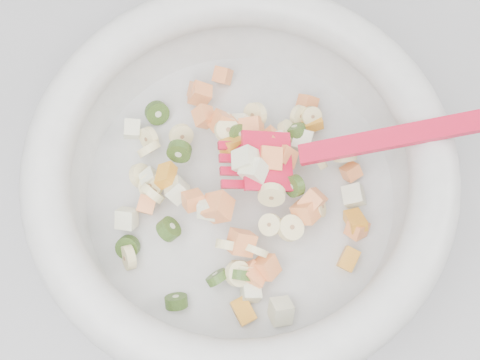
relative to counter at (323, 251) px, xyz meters
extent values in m
cube|color=#A8A7AD|center=(0.00, 0.00, 0.00)|extent=(2.00, 0.60, 0.90)
cylinder|color=silver|center=(-0.16, -0.03, 0.46)|extent=(0.35, 0.35, 0.02)
torus|color=silver|center=(-0.16, -0.03, 0.54)|extent=(0.42, 0.42, 0.05)
cylinder|color=beige|center=(-0.08, 0.04, 0.49)|extent=(0.03, 0.02, 0.03)
cylinder|color=beige|center=(-0.04, -0.01, 0.48)|extent=(0.03, 0.02, 0.03)
cylinder|color=beige|center=(-0.07, 0.04, 0.49)|extent=(0.03, 0.03, 0.02)
cylinder|color=beige|center=(-0.17, -0.12, 0.49)|extent=(0.03, 0.03, 0.03)
cylinder|color=beige|center=(-0.26, 0.00, 0.48)|extent=(0.02, 0.03, 0.03)
cylinder|color=beige|center=(-0.10, 0.02, 0.50)|extent=(0.03, 0.03, 0.03)
cylinder|color=beige|center=(-0.17, -0.12, 0.50)|extent=(0.04, 0.04, 0.02)
cylinder|color=beige|center=(-0.07, -0.01, 0.50)|extent=(0.02, 0.04, 0.04)
cylinder|color=beige|center=(-0.12, -0.09, 0.50)|extent=(0.03, 0.03, 0.02)
cylinder|color=beige|center=(-0.28, -0.09, 0.48)|extent=(0.02, 0.04, 0.04)
cylinder|color=beige|center=(-0.25, -0.03, 0.50)|extent=(0.03, 0.03, 0.03)
cylinder|color=beige|center=(-0.18, -0.10, 0.50)|extent=(0.03, 0.02, 0.03)
cylinder|color=beige|center=(-0.15, -0.11, 0.50)|extent=(0.04, 0.02, 0.04)
cylinder|color=beige|center=(-0.08, -0.07, 0.49)|extent=(0.02, 0.03, 0.03)
cylinder|color=beige|center=(-0.13, -0.06, 0.52)|extent=(0.03, 0.02, 0.03)
cylinder|color=beige|center=(-0.14, -0.08, 0.50)|extent=(0.03, 0.03, 0.02)
cylinder|color=beige|center=(-0.25, 0.04, 0.48)|extent=(0.03, 0.03, 0.03)
cylinder|color=beige|center=(-0.13, 0.04, 0.50)|extent=(0.03, 0.04, 0.03)
cylinder|color=beige|center=(-0.25, -0.02, 0.49)|extent=(0.03, 0.04, 0.02)
cylinder|color=beige|center=(-0.21, 0.03, 0.49)|extent=(0.03, 0.03, 0.03)
cylinder|color=beige|center=(-0.25, 0.02, 0.49)|extent=(0.04, 0.02, 0.04)
cylinder|color=beige|center=(-0.17, 0.02, 0.51)|extent=(0.04, 0.04, 0.02)
cube|color=#FF9050|center=(-0.09, -0.06, 0.50)|extent=(0.03, 0.03, 0.03)
cube|color=#FF9050|center=(-0.04, -0.03, 0.48)|extent=(0.02, 0.03, 0.02)
cube|color=#FF9050|center=(-0.19, 0.08, 0.49)|extent=(0.03, 0.02, 0.03)
cube|color=#FF9050|center=(-0.14, 0.03, 0.50)|extent=(0.03, 0.03, 0.03)
cube|color=#FF9050|center=(-0.07, 0.06, 0.48)|extent=(0.03, 0.03, 0.03)
cube|color=#FF9050|center=(-0.17, -0.10, 0.50)|extent=(0.03, 0.03, 0.04)
cube|color=#FF9050|center=(-0.19, 0.09, 0.49)|extent=(0.03, 0.03, 0.03)
cube|color=#FF9050|center=(-0.17, 0.04, 0.50)|extent=(0.04, 0.03, 0.04)
cube|color=#FF9050|center=(-0.10, -0.07, 0.50)|extent=(0.03, 0.03, 0.03)
cube|color=#FF9050|center=(-0.19, 0.05, 0.50)|extent=(0.03, 0.02, 0.02)
cube|color=#FF9050|center=(-0.21, -0.05, 0.51)|extent=(0.02, 0.03, 0.03)
cube|color=#FF9050|center=(-0.05, -0.09, 0.48)|extent=(0.03, 0.03, 0.03)
cube|color=#FF9050|center=(-0.11, -0.01, 0.51)|extent=(0.04, 0.03, 0.03)
cube|color=#FF9050|center=(-0.12, 0.00, 0.51)|extent=(0.03, 0.04, 0.04)
cube|color=#FF9050|center=(-0.26, -0.04, 0.49)|extent=(0.02, 0.03, 0.02)
cube|color=#FF9050|center=(-0.16, -0.13, 0.49)|extent=(0.03, 0.03, 0.03)
cube|color=#FF9050|center=(-0.19, -0.06, 0.51)|extent=(0.04, 0.03, 0.03)
cube|color=#FF9050|center=(-0.13, -0.02, 0.52)|extent=(0.03, 0.03, 0.03)
cube|color=#FF9050|center=(-0.15, -0.12, 0.49)|extent=(0.03, 0.03, 0.03)
cube|color=#FF9050|center=(-0.16, 0.11, 0.48)|extent=(0.03, 0.03, 0.03)
cylinder|color=#5E9632|center=(-0.24, 0.07, 0.48)|extent=(0.04, 0.03, 0.03)
cylinder|color=#5E9632|center=(-0.24, -0.14, 0.48)|extent=(0.03, 0.02, 0.03)
cylinder|color=#5E9632|center=(-0.17, -0.13, 0.49)|extent=(0.03, 0.02, 0.03)
cylinder|color=#5E9632|center=(-0.15, -0.01, 0.52)|extent=(0.03, 0.03, 0.03)
cylinder|color=#5E9632|center=(-0.09, 0.02, 0.50)|extent=(0.03, 0.02, 0.03)
cylinder|color=#5E9632|center=(-0.20, -0.13, 0.49)|extent=(0.03, 0.02, 0.03)
cylinder|color=#5E9632|center=(-0.22, 0.01, 0.51)|extent=(0.04, 0.02, 0.04)
cylinder|color=#5E9632|center=(-0.16, 0.02, 0.51)|extent=(0.03, 0.03, 0.03)
cylinder|color=#5E9632|center=(-0.24, -0.07, 0.50)|extent=(0.03, 0.03, 0.03)
cylinder|color=#5E9632|center=(-0.11, -0.05, 0.51)|extent=(0.02, 0.03, 0.03)
cylinder|color=#5E9632|center=(-0.28, -0.08, 0.48)|extent=(0.03, 0.03, 0.02)
cube|color=white|center=(-0.09, 0.01, 0.49)|extent=(0.03, 0.03, 0.03)
cube|color=white|center=(-0.27, 0.05, 0.48)|extent=(0.02, 0.02, 0.03)
cube|color=white|center=(-0.28, -0.05, 0.49)|extent=(0.03, 0.03, 0.03)
cube|color=white|center=(-0.15, 0.03, 0.50)|extent=(0.03, 0.03, 0.03)
cube|color=white|center=(-0.25, -0.01, 0.49)|extent=(0.02, 0.02, 0.03)
cube|color=white|center=(-0.15, -0.02, 0.53)|extent=(0.03, 0.02, 0.03)
cube|color=white|center=(-0.12, 0.01, 0.50)|extent=(0.02, 0.03, 0.03)
cube|color=white|center=(-0.04, -0.06, 0.48)|extent=(0.03, 0.02, 0.03)
cube|color=white|center=(-0.22, -0.03, 0.50)|extent=(0.03, 0.03, 0.03)
cube|color=white|center=(-0.17, 0.04, 0.50)|extent=(0.02, 0.03, 0.02)
cube|color=white|center=(-0.16, -0.14, 0.48)|extent=(0.02, 0.02, 0.02)
cube|color=white|center=(-0.15, -0.03, 0.53)|extent=(0.03, 0.03, 0.03)
cube|color=white|center=(-0.19, -0.06, 0.51)|extent=(0.03, 0.03, 0.03)
cube|color=white|center=(-0.14, -0.16, 0.48)|extent=(0.03, 0.03, 0.03)
cube|color=orange|center=(-0.23, -0.01, 0.50)|extent=(0.03, 0.03, 0.03)
cube|color=orange|center=(-0.16, 0.01, 0.51)|extent=(0.03, 0.03, 0.03)
cube|color=orange|center=(-0.07, 0.03, 0.48)|extent=(0.02, 0.02, 0.02)
cube|color=orange|center=(-0.17, -0.16, 0.48)|extent=(0.03, 0.03, 0.01)
cube|color=orange|center=(-0.16, 0.03, 0.50)|extent=(0.03, 0.02, 0.03)
cube|color=orange|center=(-0.05, -0.08, 0.48)|extent=(0.02, 0.03, 0.02)
cube|color=orange|center=(-0.06, -0.12, 0.48)|extent=(0.03, 0.03, 0.02)
cube|color=red|center=(-0.13, -0.02, 0.52)|extent=(0.06, 0.06, 0.03)
cube|color=red|center=(-0.16, 0.00, 0.52)|extent=(0.03, 0.01, 0.01)
cube|color=red|center=(-0.17, -0.01, 0.52)|extent=(0.03, 0.01, 0.01)
cube|color=red|center=(-0.17, -0.03, 0.52)|extent=(0.03, 0.01, 0.01)
cube|color=red|center=(-0.17, -0.04, 0.52)|extent=(0.03, 0.01, 0.01)
cube|color=red|center=(-0.01, -0.03, 0.56)|extent=(0.18, 0.03, 0.06)
camera|label=1|loc=(-0.19, -0.25, 1.08)|focal=45.00mm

